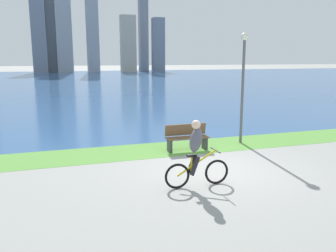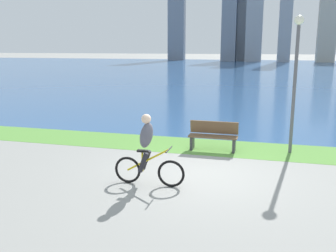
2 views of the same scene
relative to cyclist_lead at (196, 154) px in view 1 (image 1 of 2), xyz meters
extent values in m
plane|color=gray|center=(1.04, 1.02, -0.84)|extent=(300.00, 300.00, 0.00)
cube|color=#59933D|center=(1.04, 3.68, -0.83)|extent=(120.00, 2.01, 0.01)
cube|color=#2D568C|center=(1.04, 44.21, -0.83)|extent=(300.00, 79.04, 0.00)
torus|color=black|center=(0.57, 0.00, -0.52)|extent=(0.64, 0.06, 0.64)
torus|color=black|center=(-0.49, 0.00, -0.52)|extent=(0.64, 0.06, 0.64)
cylinder|color=gold|center=(0.01, 0.00, -0.23)|extent=(1.03, 0.04, 0.61)
cylinder|color=gold|center=(-0.12, 0.00, -0.28)|extent=(0.04, 0.04, 0.47)
cube|color=black|center=(-0.12, 0.00, -0.03)|extent=(0.24, 0.10, 0.05)
cylinder|color=black|center=(0.52, 0.00, 0.05)|extent=(0.03, 0.52, 0.03)
ellipsoid|color=#595966|center=(-0.02, 0.00, 0.35)|extent=(0.40, 0.36, 0.65)
sphere|color=beige|center=(-0.02, 0.00, 0.73)|extent=(0.22, 0.22, 0.22)
cylinder|color=#26262D|center=(-0.07, 0.10, -0.27)|extent=(0.27, 0.11, 0.49)
cylinder|color=#26262D|center=(-0.07, -0.10, -0.27)|extent=(0.27, 0.11, 0.49)
cube|color=brown|center=(1.05, 3.29, -0.39)|extent=(1.50, 0.45, 0.04)
cube|color=brown|center=(1.05, 3.49, -0.14)|extent=(1.50, 0.11, 0.40)
cube|color=#38383D|center=(1.70, 3.29, -0.61)|extent=(0.08, 0.37, 0.45)
cube|color=#38383D|center=(0.40, 3.29, -0.61)|extent=(0.08, 0.37, 0.45)
cylinder|color=#595960|center=(3.36, 3.70, 1.06)|extent=(0.10, 0.10, 3.80)
sphere|color=white|center=(3.36, 3.70, 3.06)|extent=(0.28, 0.28, 0.28)
cube|color=slate|center=(-5.89, 75.34, 8.18)|extent=(3.07, 4.13, 18.02)
cube|color=#8C939E|center=(-2.89, 77.36, 8.46)|extent=(2.90, 2.96, 18.59)
cube|color=#8C939E|center=(-0.67, 74.46, 10.26)|extent=(3.37, 3.42, 22.18)
cube|color=#8C939E|center=(5.48, 74.01, 11.47)|extent=(2.48, 3.72, 24.62)
cube|color=#ADA899|center=(13.44, 73.32, 5.57)|extent=(3.45, 2.16, 12.81)
cube|color=slate|center=(18.19, 77.67, 10.72)|extent=(2.09, 2.14, 23.11)
cube|color=slate|center=(20.81, 73.73, 5.43)|extent=(2.67, 2.56, 12.53)
camera|label=1|loc=(-3.19, -7.56, 2.30)|focal=37.01mm
camera|label=2|loc=(2.58, -7.83, 2.34)|focal=39.77mm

